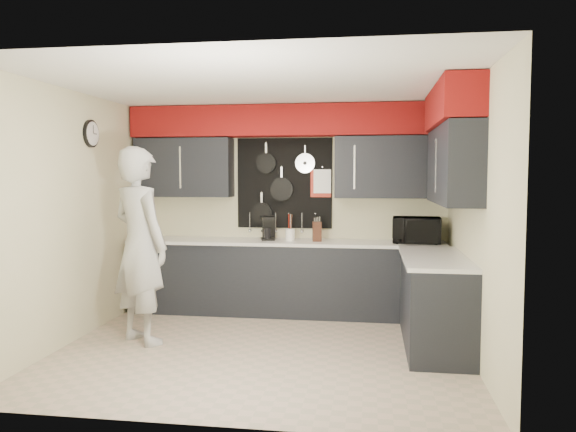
% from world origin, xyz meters
% --- Properties ---
extents(ground, '(4.00, 4.00, 0.00)m').
position_xyz_m(ground, '(0.00, 0.00, 0.00)').
color(ground, tan).
rests_on(ground, ground).
extents(back_wall_assembly, '(4.00, 0.36, 2.60)m').
position_xyz_m(back_wall_assembly, '(0.01, 1.60, 2.01)').
color(back_wall_assembly, beige).
rests_on(back_wall_assembly, ground).
extents(right_wall_assembly, '(0.36, 3.50, 2.60)m').
position_xyz_m(right_wall_assembly, '(1.85, 0.26, 1.94)').
color(right_wall_assembly, beige).
rests_on(right_wall_assembly, ground).
extents(left_wall_assembly, '(0.05, 3.50, 2.60)m').
position_xyz_m(left_wall_assembly, '(-1.99, 0.02, 1.33)').
color(left_wall_assembly, beige).
rests_on(left_wall_assembly, ground).
extents(base_cabinets, '(3.95, 2.20, 0.92)m').
position_xyz_m(base_cabinets, '(0.49, 1.13, 0.46)').
color(base_cabinets, black).
rests_on(base_cabinets, ground).
extents(microwave, '(0.58, 0.41, 0.31)m').
position_xyz_m(microwave, '(1.59, 1.43, 1.07)').
color(microwave, black).
rests_on(microwave, base_cabinets).
extents(knife_block, '(0.12, 0.12, 0.24)m').
position_xyz_m(knife_block, '(0.40, 1.42, 1.04)').
color(knife_block, '#381812').
rests_on(knife_block, base_cabinets).
extents(utensil_crock, '(0.12, 0.12, 0.15)m').
position_xyz_m(utensil_crock, '(0.07, 1.42, 1.00)').
color(utensil_crock, white).
rests_on(utensil_crock, base_cabinets).
extents(coffee_maker, '(0.21, 0.24, 0.29)m').
position_xyz_m(coffee_maker, '(-0.22, 1.49, 1.07)').
color(coffee_maker, black).
rests_on(coffee_maker, base_cabinets).
extents(person, '(0.88, 0.80, 2.02)m').
position_xyz_m(person, '(-1.29, 0.05, 1.01)').
color(person, '#ABABA9').
rests_on(person, ground).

